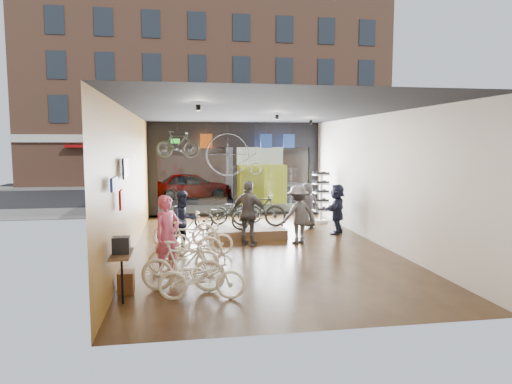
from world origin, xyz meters
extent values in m
cube|color=black|center=(0.00, 0.00, -0.02)|extent=(7.00, 12.00, 0.04)
cube|color=black|center=(0.00, 0.00, 3.82)|extent=(7.00, 12.00, 0.04)
cube|color=#A87335|center=(-3.52, 0.00, 1.90)|extent=(0.04, 12.00, 3.80)
cube|color=beige|center=(3.52, 0.00, 1.90)|extent=(0.04, 12.00, 3.80)
cube|color=beige|center=(0.00, -6.02, 1.90)|extent=(7.00, 0.04, 3.80)
cube|color=#198C26|center=(-2.40, 5.88, 3.05)|extent=(0.35, 0.06, 0.18)
cube|color=black|center=(0.00, 15.00, -0.01)|extent=(30.00, 18.00, 0.02)
cube|color=slate|center=(0.00, 7.20, 0.06)|extent=(30.00, 2.40, 0.12)
cube|color=slate|center=(0.00, 19.00, 0.06)|extent=(30.00, 2.00, 0.12)
cube|color=brown|center=(0.00, 21.50, 7.00)|extent=(26.00, 5.00, 14.00)
imported|color=gray|center=(-1.65, 12.00, 0.71)|extent=(4.18, 1.68, 1.42)
imported|color=white|center=(-1.82, -4.22, 0.43)|extent=(1.70, 0.75, 0.86)
imported|color=white|center=(-2.17, -3.67, 0.51)|extent=(1.77, 0.86, 1.02)
imported|color=white|center=(-2.15, -2.44, 0.43)|extent=(1.69, 0.85, 0.85)
imported|color=white|center=(-2.02, -1.45, 0.52)|extent=(1.78, 0.85, 1.03)
imported|color=white|center=(-1.69, -0.70, 0.44)|extent=(1.74, 0.76, 0.89)
imported|color=white|center=(-2.12, 0.20, 0.54)|extent=(1.81, 0.57, 1.08)
cube|color=brown|center=(-0.19, 1.61, 0.15)|extent=(2.40, 1.80, 0.30)
imported|color=#212723|center=(-0.96, 1.12, 0.75)|extent=(1.74, 0.70, 0.89)
imported|color=#212723|center=(0.24, 1.60, 0.84)|extent=(1.86, 1.03, 1.08)
imported|color=#212723|center=(-0.41, 2.15, 0.76)|extent=(1.80, 0.75, 0.92)
imported|color=#CC4C72|center=(-2.50, -2.47, 0.90)|extent=(0.78, 0.75, 1.81)
imported|color=#161C33|center=(-2.14, -0.18, 0.83)|extent=(1.02, 0.96, 1.67)
imported|color=#3F3F44|center=(-0.28, 0.19, 0.94)|extent=(1.19, 0.95, 1.89)
imported|color=#3F3F44|center=(1.21, 0.29, 0.86)|extent=(1.26, 0.97, 1.72)
imported|color=#3F3F44|center=(2.16, 2.67, 0.79)|extent=(0.87, 0.67, 1.59)
imported|color=#161C33|center=(2.83, 1.50, 0.82)|extent=(1.22, 1.54, 1.64)
imported|color=#212723|center=(-2.30, 4.20, 2.93)|extent=(1.64, 0.80, 0.95)
cube|color=#CC5919|center=(-1.20, 5.20, 3.05)|extent=(0.45, 0.03, 0.55)
cube|color=#1E3F99|center=(1.16, 5.20, 3.05)|extent=(0.45, 0.03, 0.55)
cube|color=#1E3F99|center=(2.09, 5.20, 3.05)|extent=(0.45, 0.03, 0.55)
camera|label=1|loc=(-2.16, -12.64, 2.93)|focal=32.00mm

